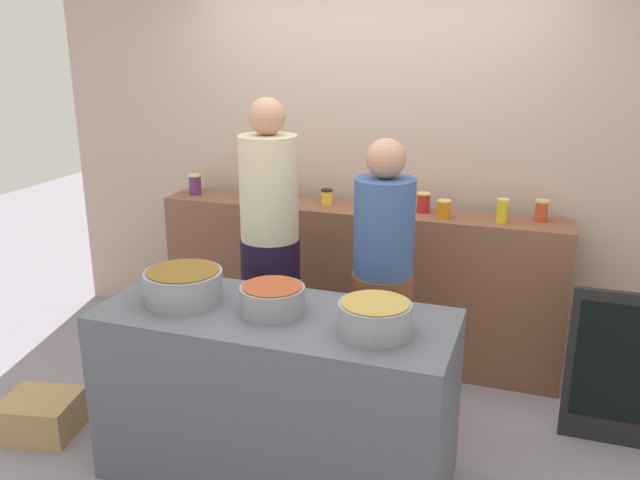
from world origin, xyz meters
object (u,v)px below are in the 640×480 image
Objects in this scene: preserve_jar_6 at (424,203)px; preserve_jar_9 at (542,210)px; preserve_jar_2 at (272,189)px; cook_in_cap at (382,297)px; cooking_pot_center at (272,299)px; chalkboard_sign at (624,370)px; preserve_jar_4 at (371,199)px; preserve_jar_0 at (195,184)px; cook_with_tongs at (271,265)px; preserve_jar_5 at (395,200)px; cooking_pot_left at (184,286)px; preserve_jar_3 at (327,196)px; preserve_jar_7 at (444,209)px; preserve_jar_1 at (248,190)px; bread_crate at (41,415)px; preserve_jar_8 at (502,211)px; cooking_pot_right at (375,318)px.

preserve_jar_9 reaches higher than preserve_jar_6.
preserve_jar_2 is 1.27m from cook_in_cap.
chalkboard_sign is (1.65, 0.82, -0.50)m from cooking_pot_center.
chalkboard_sign is at bearing -19.82° from preserve_jar_4.
preserve_jar_6 is (1.62, 0.04, -0.01)m from preserve_jar_0.
cooking_pot_center is at bearing -65.90° from cook_with_tongs.
preserve_jar_5 reaches higher than cooking_pot_left.
cook_in_cap is at bearing -36.97° from preserve_jar_2.
preserve_jar_3 is 0.81m from preserve_jar_7.
preserve_jar_1 reaches higher than bread_crate.
chalkboard_sign is at bearing -18.11° from preserve_jar_3.
preserve_jar_1 is at bearing -170.83° from preserve_jar_2.
cooking_pot_left is 0.47m from cooking_pot_center.
preserve_jar_8 reaches higher than preserve_jar_6.
preserve_jar_7 reaches higher than bread_crate.
preserve_jar_1 is 1.93m from preserve_jar_9.
cooking_pot_left is at bearing -128.36° from preserve_jar_7.
preserve_jar_9 reaches higher than preserve_jar_3.
preserve_jar_8 is 1.64m from cooking_pot_center.
cooking_pot_center is at bearing 1.45° from cooking_pot_left.
cooking_pot_center is 1.91m from chalkboard_sign.
cooking_pot_left is at bearing -77.61° from preserve_jar_1.
preserve_jar_9 is at bearing 1.55° from preserve_jar_1.
preserve_jar_5 is 0.83m from cook_in_cap.
preserve_jar_9 is 1.67m from cook_with_tongs.
preserve_jar_0 is 1.10× the size of preserve_jar_5.
preserve_jar_3 is 0.05× the size of cook_with_tongs.
cooking_pot_center is (-0.59, -1.32, -0.16)m from preserve_jar_7.
preserve_jar_9 is 0.35× the size of cooking_pot_left.
preserve_jar_0 is at bearing -178.16° from preserve_jar_1.
cook_with_tongs is 1.12× the size of cook_in_cap.
bread_crate is (-2.30, -1.46, -1.02)m from preserve_jar_8.
cooking_pot_right is at bearing -53.10° from preserve_jar_2.
bread_crate is 0.45× the size of chalkboard_sign.
preserve_jar_0 reaches higher than cooking_pot_left.
cooking_pot_center is at bearing -113.96° from preserve_jar_7.
cook_in_cap is (1.54, -0.69, -0.39)m from preserve_jar_0.
preserve_jar_4 is 0.49m from preserve_jar_7.
cook_with_tongs is at bearing -68.20° from preserve_jar_2.
preserve_jar_0 is 1.14× the size of preserve_jar_6.
preserve_jar_1 reaches higher than cooking_pot_right.
bread_crate is (-1.37, -0.12, -0.84)m from cooking_pot_center.
cook_with_tongs reaches higher than chalkboard_sign.
chalkboard_sign is at bearing -13.23° from preserve_jar_1.
preserve_jar_0 is 1.82m from cooking_pot_center.
cooking_pot_left is at bearing -178.55° from cooking_pot_center.
preserve_jar_9 is at bearing 0.56° from preserve_jar_3.
cooking_pot_right is at bearing -40.53° from preserve_jar_0.
cook_with_tongs is 2.02m from chalkboard_sign.
preserve_jar_4 reaches higher than bread_crate.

